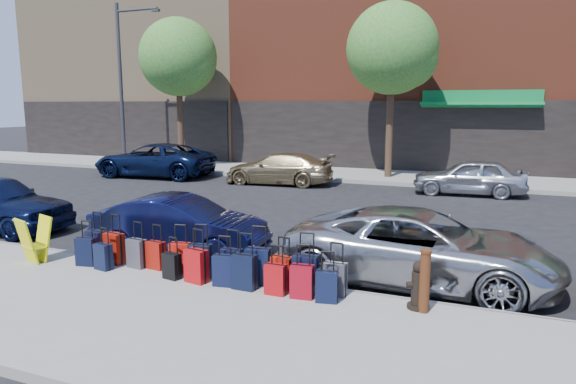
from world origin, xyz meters
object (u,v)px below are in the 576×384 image
at_px(fire_hydrant, 419,286).
at_px(car_far_2, 469,177).
at_px(car_far_0, 154,160).
at_px(car_near_2, 421,247).
at_px(bollard, 425,280).
at_px(car_far_1, 279,169).
at_px(tree_left, 181,59).
at_px(streetlight, 124,75).
at_px(suitcase_front_5, 201,261).
at_px(car_near_1, 180,225).
at_px(tree_center, 395,51).
at_px(display_rack, 35,240).

bearing_deg(fire_hydrant, car_far_2, 66.55).
distance_m(fire_hydrant, car_far_0, 17.51).
height_order(car_near_2, car_far_0, car_far_0).
distance_m(bollard, car_far_1, 13.70).
xyz_separation_m(tree_left, streetlight, (-2.94, -0.70, -0.75)).
relative_size(suitcase_front_5, car_far_2, 0.25).
bearing_deg(car_far_1, car_near_1, 6.67).
xyz_separation_m(tree_center, fire_hydrant, (3.17, -14.33, -4.91)).
distance_m(fire_hydrant, car_near_2, 1.62).
bearing_deg(tree_center, tree_left, 180.00).
xyz_separation_m(display_rack, car_far_1, (0.15, 11.93, 0.05)).
distance_m(suitcase_front_5, car_far_0, 14.80).
bearing_deg(bollard, fire_hydrant, 130.17).
relative_size(streetlight, car_near_1, 2.09).
bearing_deg(tree_left, suitcase_front_5, -55.59).
relative_size(tree_left, car_near_1, 1.90).
distance_m(tree_center, car_near_1, 13.82).
bearing_deg(bollard, car_near_1, 162.97).
xyz_separation_m(tree_center, car_far_0, (-10.13, -2.94, -4.66)).
distance_m(car_far_0, car_far_2, 13.43).
xyz_separation_m(tree_left, suitcase_front_5, (9.82, -14.34, -4.96)).
bearing_deg(car_near_2, car_far_0, 54.85).
distance_m(car_near_1, car_far_0, 12.67).
bearing_deg(suitcase_front_5, car_near_2, 14.62).
bearing_deg(tree_center, car_near_1, -99.57).
distance_m(bollard, car_near_1, 5.67).
distance_m(tree_center, car_far_0, 11.53).
height_order(tree_left, car_near_2, tree_left).
height_order(fire_hydrant, display_rack, display_rack).
distance_m(tree_left, suitcase_front_5, 18.07).
relative_size(streetlight, suitcase_front_5, 8.26).
height_order(tree_left, bollard, tree_left).
height_order(streetlight, fire_hydrant, streetlight).
xyz_separation_m(suitcase_front_5, car_far_2, (3.97, 11.75, 0.21)).
xyz_separation_m(tree_center, display_rack, (-4.20, -14.78, -4.82)).
relative_size(tree_center, suitcase_front_5, 7.51).
relative_size(bollard, car_near_1, 0.25).
relative_size(suitcase_front_5, bollard, 1.01).
distance_m(car_near_1, car_far_1, 10.11).
height_order(streetlight, bollard, streetlight).
xyz_separation_m(display_rack, car_near_1, (2.05, 2.00, 0.04)).
bearing_deg(car_near_1, car_far_1, 4.29).
bearing_deg(car_far_1, car_far_0, -93.34).
height_order(tree_left, car_far_0, tree_left).
bearing_deg(car_near_2, tree_center, 14.78).
xyz_separation_m(bollard, display_rack, (-7.47, -0.34, -0.06)).
height_order(tree_left, car_near_1, tree_left).
distance_m(tree_left, streetlight, 3.11).
bearing_deg(car_far_1, tree_center, 121.01).
relative_size(streetlight, car_far_1, 1.81).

